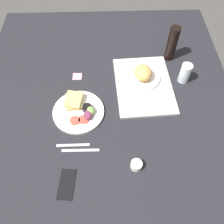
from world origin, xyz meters
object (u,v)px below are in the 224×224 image
at_px(bread_plate_near, 143,75).
at_px(plate_with_salad, 79,110).
at_px(sticky_note, 77,76).
at_px(espresso_cup, 136,165).
at_px(drinking_glass, 185,73).
at_px(fork, 73,145).
at_px(cell_phone, 67,184).
at_px(soda_bottle, 172,44).
at_px(knife, 81,150).
at_px(serving_tray, 144,85).

bearing_deg(bread_plate_near, plate_with_salad, -60.01).
bearing_deg(sticky_note, espresso_cup, 27.84).
bearing_deg(drinking_glass, bread_plate_near, -90.98).
height_order(fork, sticky_note, fork).
height_order(espresso_cup, cell_phone, espresso_cup).
bearing_deg(soda_bottle, knife, -40.39).
relative_size(drinking_glass, sticky_note, 2.24).
bearing_deg(fork, bread_plate_near, 46.47).
xyz_separation_m(plate_with_salad, sticky_note, (-0.26, -0.03, -0.02)).
xyz_separation_m(bread_plate_near, sticky_note, (-0.05, -0.40, -0.05)).
height_order(serving_tray, plate_with_salad, plate_with_salad).
bearing_deg(fork, drinking_glass, 32.74).
distance_m(cell_phone, sticky_note, 0.67).
bearing_deg(soda_bottle, drinking_glass, 15.14).
bearing_deg(sticky_note, drinking_glass, 85.51).
relative_size(soda_bottle, espresso_cup, 4.11).
relative_size(soda_bottle, sticky_note, 4.11).
distance_m(serving_tray, soda_bottle, 0.32).
xyz_separation_m(cell_phone, sticky_note, (-0.67, 0.02, -0.00)).
height_order(espresso_cup, knife, espresso_cup).
bearing_deg(fork, serving_tray, 43.17).
distance_m(espresso_cup, knife, 0.29).
xyz_separation_m(plate_with_salad, espresso_cup, (0.33, 0.29, 0.00)).
bearing_deg(bread_plate_near, drinking_glass, 89.02).
bearing_deg(sticky_note, cell_phone, -1.35).
distance_m(fork, cell_phone, 0.20).
relative_size(plate_with_salad, espresso_cup, 5.08).
height_order(bread_plate_near, drinking_glass, drinking_glass).
xyz_separation_m(plate_with_salad, drinking_glass, (-0.21, 0.62, 0.05)).
xyz_separation_m(drinking_glass, knife, (0.45, -0.61, -0.06)).
xyz_separation_m(espresso_cup, knife, (-0.09, -0.27, -0.02)).
distance_m(plate_with_salad, espresso_cup, 0.44).
relative_size(drinking_glass, cell_phone, 0.87).
distance_m(soda_bottle, fork, 0.86).
distance_m(bread_plate_near, drinking_glass, 0.25).
height_order(bread_plate_near, soda_bottle, soda_bottle).
bearing_deg(plate_with_salad, knife, 3.84).
relative_size(serving_tray, soda_bottle, 1.96).
bearing_deg(plate_with_salad, drinking_glass, 108.82).
bearing_deg(knife, soda_bottle, 50.24).
height_order(bread_plate_near, plate_with_salad, bread_plate_near).
xyz_separation_m(drinking_glass, espresso_cup, (0.54, -0.33, -0.04)).
distance_m(drinking_glass, knife, 0.76).
distance_m(espresso_cup, fork, 0.34).
bearing_deg(fork, soda_bottle, 46.06).
relative_size(bread_plate_near, espresso_cup, 3.56).
height_order(drinking_glass, espresso_cup, drinking_glass).
relative_size(espresso_cup, fork, 0.33).
distance_m(plate_with_salad, drinking_glass, 0.66).
bearing_deg(bread_plate_near, soda_bottle, 135.40).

